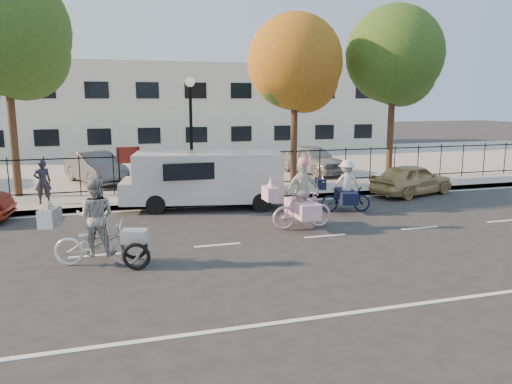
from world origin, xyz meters
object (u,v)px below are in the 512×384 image
object	(u,v)px
bull_bike	(345,191)
white_van	(206,177)
lot_car_d	(312,159)
zebra_trike	(97,232)
lamppost	(191,114)
pedestrian	(43,182)
unicorn_bike	(301,202)
gold_sedan	(412,179)
lot_car_c	(96,168)

from	to	relation	value
bull_bike	white_van	xyz separation A→B (m)	(-4.29, 1.92, 0.37)
lot_car_d	white_van	bearing A→B (deg)	-154.50
bull_bike	zebra_trike	bearing A→B (deg)	125.52
lamppost	zebra_trike	world-z (taller)	lamppost
lamppost	bull_bike	bearing A→B (deg)	-43.91
bull_bike	lot_car_d	bearing A→B (deg)	-2.18
bull_bike	pedestrian	bearing A→B (deg)	82.64
unicorn_bike	bull_bike	distance (m)	2.75
white_van	gold_sedan	world-z (taller)	white_van
pedestrian	unicorn_bike	bearing A→B (deg)	130.88
unicorn_bike	pedestrian	world-z (taller)	unicorn_bike
lamppost	pedestrian	distance (m)	5.74
white_van	bull_bike	bearing A→B (deg)	-13.33
gold_sedan	lot_car_c	world-z (taller)	lot_car_c
white_van	gold_sedan	xyz separation A→B (m)	(8.12, 0.00, -0.44)
zebra_trike	bull_bike	xyz separation A→B (m)	(7.78, 3.32, -0.09)
lamppost	white_van	size ratio (longest dim) A/B	0.77
zebra_trike	unicorn_bike	bearing A→B (deg)	-58.32
pedestrian	zebra_trike	bearing A→B (deg)	90.55
zebra_trike	lot_car_d	world-z (taller)	zebra_trike
zebra_trike	bull_bike	size ratio (longest dim) A/B	1.23
lamppost	white_van	bearing A→B (deg)	-87.82
bull_bike	lot_car_c	bearing A→B (deg)	59.35
zebra_trike	lot_car_c	distance (m)	10.78
lamppost	white_van	world-z (taller)	lamppost
white_van	gold_sedan	bearing A→B (deg)	10.73
unicorn_bike	pedestrian	distance (m)	9.00
bull_bike	pedestrian	size ratio (longest dim) A/B	1.25
bull_bike	white_van	distance (m)	4.72
white_van	zebra_trike	bearing A→B (deg)	-112.94
white_van	pedestrian	xyz separation A→B (m)	(-5.33, 1.54, -0.14)
lamppost	zebra_trike	size ratio (longest dim) A/B	1.85
lot_car_c	lot_car_d	bearing A→B (deg)	-22.35
pedestrian	white_van	bearing A→B (deg)	149.19
lamppost	pedestrian	size ratio (longest dim) A/B	2.84
lot_car_d	gold_sedan	bearing A→B (deg)	-86.67
unicorn_bike	bull_bike	bearing A→B (deg)	-54.29
zebra_trike	gold_sedan	bearing A→B (deg)	-50.95
white_van	gold_sedan	distance (m)	8.13
zebra_trike	lot_car_c	world-z (taller)	zebra_trike
zebra_trike	lot_car_c	xyz separation A→B (m)	(-0.19, 10.77, 0.04)
gold_sedan	pedestrian	bearing A→B (deg)	66.12
pedestrian	lot_car_c	world-z (taller)	pedestrian
lamppost	white_van	xyz separation A→B (m)	(0.09, -2.30, -2.06)
white_van	lot_car_d	world-z (taller)	white_van
zebra_trike	white_van	xyz separation A→B (m)	(3.49, 5.24, 0.28)
zebra_trike	lot_car_d	distance (m)	14.45
gold_sedan	lot_car_c	distance (m)	13.03
lamppost	bull_bike	xyz separation A→B (m)	(4.38, -4.22, -2.42)
lot_car_c	bull_bike	bearing A→B (deg)	-65.02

